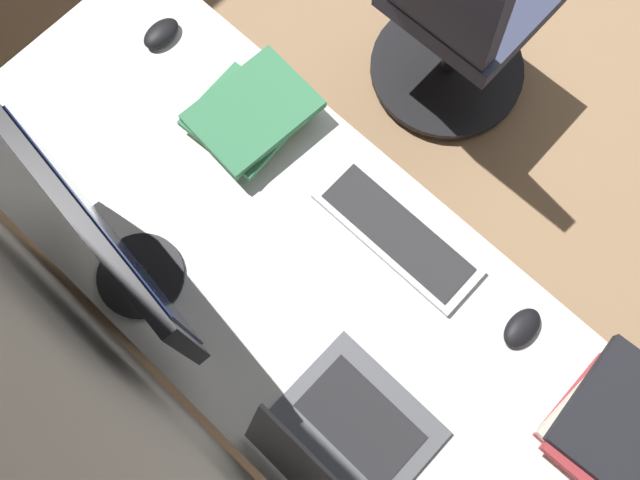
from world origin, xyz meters
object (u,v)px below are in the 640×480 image
(monitor_primary, at_px, (108,243))
(laptop_leftmost, at_px, (341,443))
(book_stack_far, at_px, (614,421))
(office_chair, at_px, (456,12))
(mouse_main, at_px, (522,328))
(book_stack_near, at_px, (249,117))
(drawer_pedestal, at_px, (206,230))
(mouse_spare, at_px, (161,33))
(keyboard_main, at_px, (397,233))

(monitor_primary, relative_size, laptop_leftmost, 1.68)
(book_stack_far, xyz_separation_m, office_chair, (0.97, -0.75, -0.33))
(mouse_main, bearing_deg, book_stack_far, 171.65)
(mouse_main, distance_m, office_chair, 1.06)
(mouse_main, xyz_separation_m, office_chair, (0.72, -0.72, -0.29))
(book_stack_near, relative_size, office_chair, 0.31)
(monitor_primary, xyz_separation_m, mouse_main, (-0.71, -0.50, -0.25))
(drawer_pedestal, relative_size, office_chair, 0.72)
(mouse_main, distance_m, book_stack_far, 0.26)
(mouse_main, bearing_deg, drawer_pedestal, 18.99)
(monitor_primary, relative_size, book_stack_far, 1.81)
(book_stack_far, bearing_deg, office_chair, -37.69)
(drawer_pedestal, xyz_separation_m, mouse_spare, (0.32, -0.24, 0.40))
(laptop_leftmost, height_order, mouse_spare, laptop_leftmost)
(monitor_primary, height_order, book_stack_far, monitor_primary)
(keyboard_main, bearing_deg, laptop_leftmost, 116.95)
(keyboard_main, height_order, mouse_main, mouse_main)
(drawer_pedestal, bearing_deg, keyboard_main, -151.06)
(mouse_spare, bearing_deg, drawer_pedestal, 142.81)
(book_stack_near, bearing_deg, office_chair, -95.52)
(mouse_main, distance_m, book_stack_near, 0.80)
(drawer_pedestal, xyz_separation_m, book_stack_near, (-0.02, -0.22, 0.43))
(office_chair, bearing_deg, drawer_pedestal, 84.71)
(monitor_primary, bearing_deg, book_stack_far, -154.59)
(drawer_pedestal, relative_size, book_stack_near, 2.34)
(drawer_pedestal, bearing_deg, book_stack_near, -94.49)
(drawer_pedestal, relative_size, keyboard_main, 1.65)
(book_stack_far, bearing_deg, book_stack_near, 1.13)
(office_chair, bearing_deg, mouse_spare, 61.24)
(keyboard_main, bearing_deg, monitor_primary, 52.59)
(drawer_pedestal, relative_size, laptop_leftmost, 2.17)
(mouse_spare, height_order, book_stack_near, book_stack_near)
(mouse_main, height_order, book_stack_near, book_stack_near)
(mouse_spare, height_order, book_stack_far, book_stack_far)
(laptop_leftmost, xyz_separation_m, book_stack_far, (-0.38, -0.42, 0.01))
(laptop_leftmost, height_order, mouse_main, laptop_leftmost)
(laptop_leftmost, distance_m, book_stack_far, 0.57)
(keyboard_main, height_order, book_stack_far, book_stack_far)
(keyboard_main, distance_m, office_chair, 0.87)
(book_stack_far, relative_size, office_chair, 0.31)
(laptop_leftmost, xyz_separation_m, mouse_main, (-0.13, -0.46, -0.04))
(book_stack_far, bearing_deg, laptop_leftmost, 47.55)
(keyboard_main, height_order, office_chair, office_chair)
(mouse_main, bearing_deg, laptop_leftmost, 74.35)
(mouse_main, xyz_separation_m, book_stack_far, (-0.25, 0.04, 0.04))
(drawer_pedestal, height_order, mouse_main, mouse_main)
(drawer_pedestal, bearing_deg, laptop_leftmost, 165.57)
(drawer_pedestal, height_order, book_stack_near, book_stack_near)
(monitor_primary, distance_m, book_stack_far, 1.09)
(drawer_pedestal, bearing_deg, mouse_main, -161.01)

